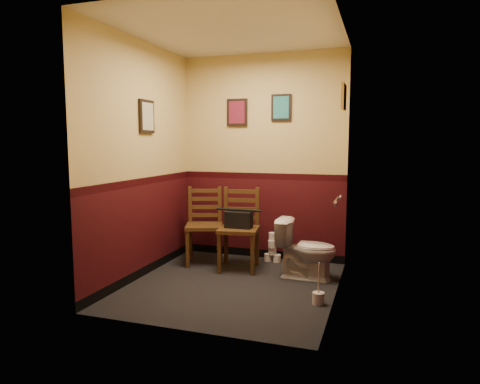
{
  "coord_description": "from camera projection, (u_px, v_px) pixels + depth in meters",
  "views": [
    {
      "loc": [
        1.51,
        -4.28,
        1.56
      ],
      "look_at": [
        0.0,
        0.25,
        1.0
      ],
      "focal_mm": 32.0,
      "sensor_mm": 36.0,
      "label": 1
    }
  ],
  "objects": [
    {
      "name": "chair_right",
      "position": [
        239.0,
        229.0,
        5.25
      ],
      "size": [
        0.53,
        0.53,
        1.0
      ],
      "rotation": [
        0.0,
        0.0,
        0.15
      ],
      "color": "#56381A",
      "rests_on": "floor"
    },
    {
      "name": "ceiling",
      "position": [
        232.0,
        30.0,
        4.37
      ],
      "size": [
        2.2,
        2.4,
        0.0
      ],
      "primitive_type": "cube",
      "rotation": [
        3.14,
        0.0,
        0.0
      ],
      "color": "silver",
      "rests_on": "ground"
    },
    {
      "name": "framed_print_back_a",
      "position": [
        237.0,
        112.0,
        5.68
      ],
      "size": [
        0.28,
        0.04,
        0.36
      ],
      "color": "black",
      "rests_on": "wall_back"
    },
    {
      "name": "toilet",
      "position": [
        306.0,
        250.0,
        4.89
      ],
      "size": [
        0.7,
        0.4,
        0.67
      ],
      "primitive_type": "imported",
      "rotation": [
        0.0,
        0.0,
        1.54
      ],
      "color": "white",
      "rests_on": "floor"
    },
    {
      "name": "handbag",
      "position": [
        239.0,
        219.0,
        5.19
      ],
      "size": [
        0.32,
        0.16,
        0.23
      ],
      "rotation": [
        0.0,
        0.0,
        0.01
      ],
      "color": "black",
      "rests_on": "chair_right"
    },
    {
      "name": "framed_print_left",
      "position": [
        147.0,
        117.0,
        4.9
      ],
      "size": [
        0.04,
        0.3,
        0.38
      ],
      "color": "black",
      "rests_on": "wall_left"
    },
    {
      "name": "wall_left",
      "position": [
        142.0,
        160.0,
        4.87
      ],
      "size": [
        0.0,
        2.4,
        2.7
      ],
      "primitive_type": "cube",
      "rotation": [
        1.57,
        0.0,
        1.57
      ],
      "color": "#3A0C11",
      "rests_on": "ground"
    },
    {
      "name": "tp_stack",
      "position": [
        272.0,
        249.0,
        5.59
      ],
      "size": [
        0.22,
        0.13,
        0.38
      ],
      "color": "silver",
      "rests_on": "floor"
    },
    {
      "name": "floor",
      "position": [
        233.0,
        285.0,
        4.69
      ],
      "size": [
        2.2,
        2.4,
        0.0
      ],
      "primitive_type": "cube",
      "color": "black",
      "rests_on": "ground"
    },
    {
      "name": "framed_print_back_b",
      "position": [
        281.0,
        108.0,
        5.49
      ],
      "size": [
        0.26,
        0.04,
        0.34
      ],
      "color": "black",
      "rests_on": "wall_back"
    },
    {
      "name": "wall_front",
      "position": [
        183.0,
        168.0,
        3.4
      ],
      "size": [
        2.2,
        0.0,
        2.7
      ],
      "primitive_type": "cube",
      "rotation": [
        -1.57,
        0.0,
        0.0
      ],
      "color": "#3A0C11",
      "rests_on": "ground"
    },
    {
      "name": "framed_print_right",
      "position": [
        344.0,
        97.0,
        4.68
      ],
      "size": [
        0.04,
        0.34,
        0.28
      ],
      "color": "olive",
      "rests_on": "wall_right"
    },
    {
      "name": "wall_back",
      "position": [
        263.0,
        158.0,
        5.66
      ],
      "size": [
        2.2,
        0.0,
        2.7
      ],
      "primitive_type": "cube",
      "rotation": [
        1.57,
        0.0,
        0.0
      ],
      "color": "#3A0C11",
      "rests_on": "ground"
    },
    {
      "name": "wall_right",
      "position": [
        338.0,
        163.0,
        4.18
      ],
      "size": [
        0.0,
        2.4,
        2.7
      ],
      "primitive_type": "cube",
      "rotation": [
        1.57,
        0.0,
        -1.57
      ],
      "color": "#3A0C11",
      "rests_on": "ground"
    },
    {
      "name": "grab_bar",
      "position": [
        337.0,
        200.0,
        4.48
      ],
      "size": [
        0.05,
        0.56,
        0.06
      ],
      "color": "silver",
      "rests_on": "wall_right"
    },
    {
      "name": "chair_left",
      "position": [
        204.0,
        225.0,
        5.52
      ],
      "size": [
        0.58,
        0.58,
        0.98
      ],
      "rotation": [
        0.0,
        0.0,
        0.34
      ],
      "color": "#56381A",
      "rests_on": "floor"
    },
    {
      "name": "toilet_brush",
      "position": [
        318.0,
        297.0,
        4.13
      ],
      "size": [
        0.12,
        0.12,
        0.41
      ],
      "color": "silver",
      "rests_on": "floor"
    }
  ]
}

